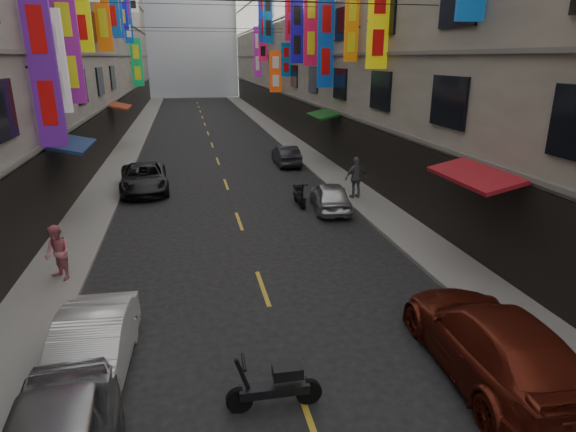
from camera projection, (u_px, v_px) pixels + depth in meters
name	position (u px, v px, depth m)	size (l,w,h in m)	color
sidewalk_left	(128.00, 147.00, 34.76)	(2.00, 90.00, 0.12)	slate
sidewalk_right	(290.00, 141.00, 37.12)	(2.00, 90.00, 0.12)	slate
building_row_left	(15.00, 4.00, 30.63)	(10.14, 90.00, 19.00)	gray
building_row_right	(370.00, 11.00, 35.34)	(10.14, 90.00, 19.00)	#A09786
haze_block	(191.00, 27.00, 78.96)	(18.00, 8.00, 22.00)	silver
shop_signage	(210.00, 3.00, 26.69)	(14.00, 55.00, 12.23)	#1039C2
street_awnings	(201.00, 140.00, 19.91)	(13.99, 35.20, 0.41)	#154F2B
lane_markings	(215.00, 152.00, 33.17)	(0.12, 80.20, 0.01)	gold
scooter_crossing	(276.00, 387.00, 8.88)	(1.80, 0.50, 1.14)	black
scooter_far_right	(299.00, 195.00, 21.25)	(0.50, 1.80, 1.14)	black
car_left_mid	(91.00, 350.00, 9.66)	(1.38, 3.96, 1.30)	white
car_left_far	(144.00, 178.00, 23.34)	(2.19, 4.75, 1.32)	black
car_right_near	(493.00, 342.00, 9.71)	(2.13, 5.23, 1.52)	maroon
car_right_mid	(330.00, 196.00, 20.50)	(1.44, 3.58, 1.22)	silver
car_right_far	(286.00, 155.00, 29.13)	(1.25, 3.57, 1.18)	#27272F
pedestrian_lfar	(58.00, 253.00, 13.69)	(0.79, 0.54, 1.63)	#D97380
pedestrian_rfar	(356.00, 177.00, 21.74)	(1.11, 0.63, 1.90)	slate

